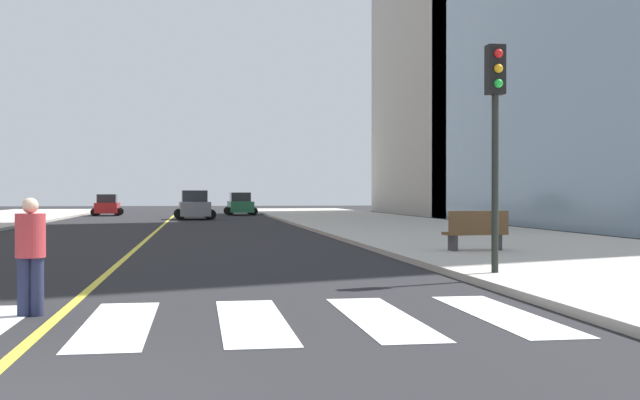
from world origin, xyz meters
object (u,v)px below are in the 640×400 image
(park_bench, at_px, (476,231))
(car_red_third, at_px, (107,206))
(car_green_nearest, at_px, (240,205))
(pedestrian_crossing, at_px, (30,251))
(car_gray_second, at_px, (194,206))
(traffic_light_near_corner, at_px, (495,112))

(park_bench, bearing_deg, car_red_third, 13.54)
(car_green_nearest, xyz_separation_m, pedestrian_crossing, (-5.79, -53.66, 0.06))
(car_gray_second, height_order, park_bench, car_gray_second)
(car_gray_second, height_order, car_red_third, car_gray_second)
(traffic_light_near_corner, bearing_deg, pedestrian_crossing, 22.63)
(car_red_third, distance_m, park_bench, 46.39)
(car_gray_second, distance_m, pedestrian_crossing, 43.18)
(car_gray_second, bearing_deg, car_green_nearest, -112.14)
(pedestrian_crossing, bearing_deg, car_red_third, 93.01)
(car_red_third, height_order, pedestrian_crossing, car_red_third)
(car_gray_second, relative_size, park_bench, 2.46)
(car_green_nearest, bearing_deg, park_bench, 93.65)
(car_gray_second, xyz_separation_m, park_bench, (8.03, -33.62, -0.24))
(car_green_nearest, height_order, pedestrian_crossing, car_green_nearest)
(car_green_nearest, distance_m, pedestrian_crossing, 53.97)
(car_gray_second, height_order, traffic_light_near_corner, traffic_light_near_corner)
(car_red_third, bearing_deg, car_gray_second, -57.50)
(car_green_nearest, bearing_deg, traffic_light_near_corner, 90.94)
(car_green_nearest, relative_size, traffic_light_near_corner, 0.92)
(park_bench, bearing_deg, pedestrian_crossing, 127.91)
(car_gray_second, distance_m, car_red_third, 12.42)
(car_red_third, bearing_deg, traffic_light_near_corner, -76.84)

